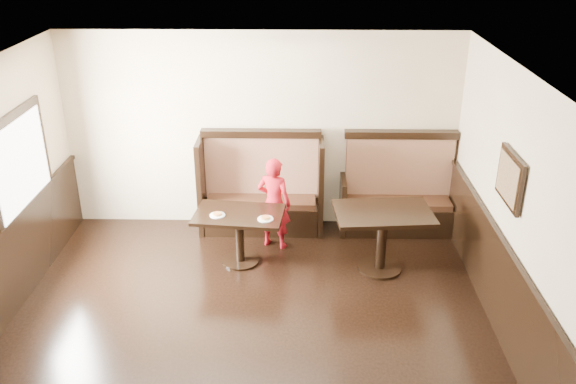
{
  "coord_description": "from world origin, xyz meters",
  "views": [
    {
      "loc": [
        0.54,
        -4.59,
        4.19
      ],
      "look_at": [
        0.4,
        2.35,
        1.0
      ],
      "focal_mm": 38.0,
      "sensor_mm": 36.0,
      "label": 1
    }
  ],
  "objects_px": {
    "booth_main": "(262,194)",
    "table_main": "(239,225)",
    "table_neighbor": "(383,226)",
    "child": "(274,203)",
    "booth_neighbor": "(398,198)"
  },
  "relations": [
    {
      "from": "booth_neighbor",
      "to": "table_neighbor",
      "type": "relative_size",
      "value": 1.31
    },
    {
      "from": "table_main",
      "to": "child",
      "type": "height_order",
      "value": "child"
    },
    {
      "from": "booth_main",
      "to": "table_main",
      "type": "xyz_separation_m",
      "value": [
        -0.23,
        -0.98,
        0.02
      ]
    },
    {
      "from": "booth_main",
      "to": "child",
      "type": "bearing_deg",
      "value": -69.45
    },
    {
      "from": "booth_main",
      "to": "table_neighbor",
      "type": "bearing_deg",
      "value": -35.33
    },
    {
      "from": "booth_main",
      "to": "child",
      "type": "relative_size",
      "value": 1.35
    },
    {
      "from": "booth_main",
      "to": "table_neighbor",
      "type": "distance_m",
      "value": 1.95
    },
    {
      "from": "booth_neighbor",
      "to": "booth_main",
      "type": "bearing_deg",
      "value": 179.95
    },
    {
      "from": "booth_neighbor",
      "to": "table_main",
      "type": "distance_m",
      "value": 2.39
    },
    {
      "from": "table_neighbor",
      "to": "child",
      "type": "height_order",
      "value": "child"
    },
    {
      "from": "booth_main",
      "to": "child",
      "type": "xyz_separation_m",
      "value": [
        0.2,
        -0.54,
        0.12
      ]
    },
    {
      "from": "booth_main",
      "to": "child",
      "type": "distance_m",
      "value": 0.59
    },
    {
      "from": "child",
      "to": "table_main",
      "type": "bearing_deg",
      "value": 64.78
    },
    {
      "from": "table_main",
      "to": "child",
      "type": "relative_size",
      "value": 0.92
    },
    {
      "from": "booth_main",
      "to": "table_main",
      "type": "bearing_deg",
      "value": -103.08
    }
  ]
}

